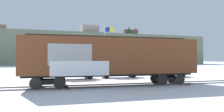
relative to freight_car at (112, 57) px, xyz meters
The scene contains 8 objects.
ground_plane 2.60m from the freight_car, behind, with size 260.00×260.00×0.00m, color silver.
track 2.59m from the freight_car, behind, with size 59.99×5.29×0.08m.
freight_car is the anchor object (origin of this frame).
flagpole 14.01m from the freight_car, 76.16° to the left, with size 1.43×0.72×7.50m.
hillside 73.01m from the freight_car, 90.68° to the left, with size 124.47×32.35×16.20m.
parked_car_silver 6.98m from the freight_car, 111.64° to the left, with size 4.84×2.25×1.81m.
parked_car_white 7.51m from the freight_car, 67.22° to the left, with size 4.95×2.33×1.70m.
parked_car_red 11.57m from the freight_car, 32.32° to the left, with size 4.31×2.25×1.60m.
Camera 1 is at (-4.05, -15.85, 2.27)m, focal length 31.39 mm.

